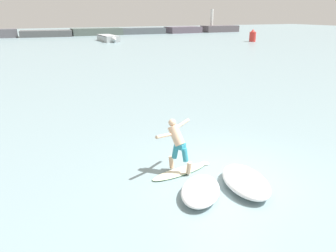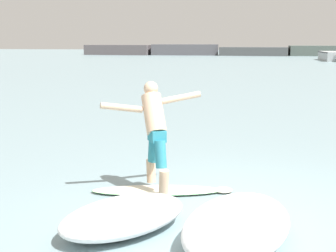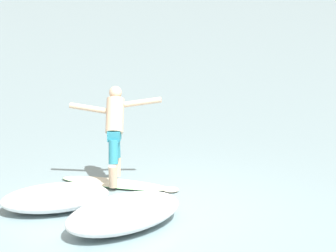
% 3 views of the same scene
% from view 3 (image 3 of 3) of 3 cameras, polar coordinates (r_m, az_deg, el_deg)
% --- Properties ---
extents(ground_plane, '(200.00, 200.00, 0.00)m').
position_cam_3_polar(ground_plane, '(11.60, -1.27, -5.97)').
color(ground_plane, '#7A959B').
extents(surfboard, '(2.03, 0.81, 0.20)m').
position_cam_3_polar(surfboard, '(12.67, -3.69, -4.14)').
color(surfboard, beige).
rests_on(surfboard, ground).
extents(surfer, '(1.34, 0.97, 1.49)m').
position_cam_3_polar(surfer, '(12.55, -3.83, -0.04)').
color(surfer, '#D2AC8C').
rests_on(surfer, surfboard).
extents(wave_foam_at_tail, '(1.45, 2.07, 0.40)m').
position_cam_3_polar(wave_foam_at_tail, '(10.85, -3.19, -6.27)').
color(wave_foam_at_tail, white).
rests_on(wave_foam_at_tail, ground).
extents(wave_foam_at_nose, '(1.72, 1.83, 0.34)m').
position_cam_3_polar(wave_foam_at_nose, '(11.66, -8.09, -5.11)').
color(wave_foam_at_nose, white).
rests_on(wave_foam_at_nose, ground).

